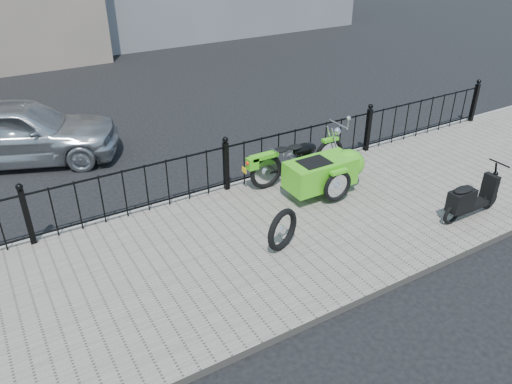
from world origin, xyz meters
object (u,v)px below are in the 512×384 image
motorcycle_sidecar (323,167)px  spare_tire (282,230)px  sedan_car (19,132)px  scooter (469,199)px

motorcycle_sidecar → spare_tire: motorcycle_sidecar is taller
spare_tire → sedan_car: sedan_car is taller
spare_tire → sedan_car: 6.43m
motorcycle_sidecar → sedan_car: 6.47m
sedan_car → motorcycle_sidecar: bearing=-112.6°
motorcycle_sidecar → spare_tire: bearing=-144.7°
scooter → sedan_car: bearing=133.2°
scooter → sedan_car: (-6.18, 6.59, 0.21)m
scooter → spare_tire: bearing=165.1°
motorcycle_sidecar → sedan_car: bearing=135.7°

